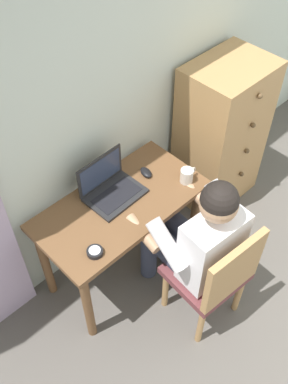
{
  "coord_description": "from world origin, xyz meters",
  "views": [
    {
      "loc": [
        -1.61,
        0.54,
        2.69
      ],
      "look_at": [
        -0.42,
        1.76,
        0.81
      ],
      "focal_mm": 41.08,
      "sensor_mm": 36.0,
      "label": 1
    }
  ],
  "objects_px": {
    "desk_clock": "(95,252)",
    "coffee_mug": "(187,175)",
    "chair": "(215,275)",
    "person_seated": "(196,237)",
    "desk": "(121,216)",
    "laptop": "(110,187)",
    "dresser": "(221,135)",
    "computer_mouse": "(146,172)"
  },
  "relations": [
    {
      "from": "laptop",
      "to": "desk_clock",
      "type": "relative_size",
      "value": 3.88
    },
    {
      "from": "coffee_mug",
      "to": "chair",
      "type": "bearing_deg",
      "value": -118.4
    },
    {
      "from": "person_seated",
      "to": "desk",
      "type": "bearing_deg",
      "value": 109.98
    },
    {
      "from": "desk_clock",
      "to": "person_seated",
      "type": "bearing_deg",
      "value": -29.55
    },
    {
      "from": "desk_clock",
      "to": "dresser",
      "type": "bearing_deg",
      "value": 9.49
    },
    {
      "from": "computer_mouse",
      "to": "coffee_mug",
      "type": "distance_m",
      "value": 0.26
    },
    {
      "from": "laptop",
      "to": "computer_mouse",
      "type": "relative_size",
      "value": 3.49
    },
    {
      "from": "computer_mouse",
      "to": "coffee_mug",
      "type": "bearing_deg",
      "value": -43.72
    },
    {
      "from": "dresser",
      "to": "laptop",
      "type": "height_order",
      "value": "dresser"
    },
    {
      "from": "person_seated",
      "to": "coffee_mug",
      "type": "relative_size",
      "value": 9.83
    },
    {
      "from": "dresser",
      "to": "coffee_mug",
      "type": "distance_m",
      "value": 0.68
    },
    {
      "from": "desk",
      "to": "person_seated",
      "type": "xyz_separation_m",
      "value": [
        0.17,
        -0.46,
        0.07
      ]
    },
    {
      "from": "desk",
      "to": "dresser",
      "type": "height_order",
      "value": "dresser"
    },
    {
      "from": "computer_mouse",
      "to": "desk_clock",
      "type": "bearing_deg",
      "value": -145.56
    },
    {
      "from": "desk",
      "to": "laptop",
      "type": "height_order",
      "value": "laptop"
    },
    {
      "from": "desk",
      "to": "laptop",
      "type": "distance_m",
      "value": 0.2
    },
    {
      "from": "dresser",
      "to": "person_seated",
      "type": "distance_m",
      "value": 1.02
    },
    {
      "from": "desk",
      "to": "computer_mouse",
      "type": "distance_m",
      "value": 0.32
    },
    {
      "from": "desk",
      "to": "dresser",
      "type": "relative_size",
      "value": 0.9
    },
    {
      "from": "person_seated",
      "to": "computer_mouse",
      "type": "distance_m",
      "value": 0.54
    },
    {
      "from": "laptop",
      "to": "coffee_mug",
      "type": "bearing_deg",
      "value": -32.03
    },
    {
      "from": "desk",
      "to": "computer_mouse",
      "type": "relative_size",
      "value": 10.54
    },
    {
      "from": "person_seated",
      "to": "desk_clock",
      "type": "distance_m",
      "value": 0.59
    },
    {
      "from": "desk",
      "to": "desk_clock",
      "type": "relative_size",
      "value": 11.71
    },
    {
      "from": "chair",
      "to": "laptop",
      "type": "distance_m",
      "value": 0.81
    },
    {
      "from": "chair",
      "to": "computer_mouse",
      "type": "xyz_separation_m",
      "value": [
        0.12,
        0.71,
        0.25
      ]
    },
    {
      "from": "coffee_mug",
      "to": "desk_clock",
      "type": "bearing_deg",
      "value": -178.46
    },
    {
      "from": "laptop",
      "to": "chair",
      "type": "bearing_deg",
      "value": -79.25
    },
    {
      "from": "desk",
      "to": "chair",
      "type": "xyz_separation_m",
      "value": [
        0.15,
        -0.64,
        -0.11
      ]
    },
    {
      "from": "person_seated",
      "to": "computer_mouse",
      "type": "height_order",
      "value": "person_seated"
    },
    {
      "from": "laptop",
      "to": "computer_mouse",
      "type": "distance_m",
      "value": 0.27
    },
    {
      "from": "desk",
      "to": "computer_mouse",
      "type": "bearing_deg",
      "value": 13.17
    },
    {
      "from": "desk",
      "to": "computer_mouse",
      "type": "height_order",
      "value": "computer_mouse"
    },
    {
      "from": "chair",
      "to": "person_seated",
      "type": "relative_size",
      "value": 0.73
    },
    {
      "from": "chair",
      "to": "coffee_mug",
      "type": "xyz_separation_m",
      "value": [
        0.26,
        0.49,
        0.28
      ]
    },
    {
      "from": "desk",
      "to": "desk_clock",
      "type": "xyz_separation_m",
      "value": [
        -0.34,
        -0.17,
        0.14
      ]
    },
    {
      "from": "person_seated",
      "to": "coffee_mug",
      "type": "xyz_separation_m",
      "value": [
        0.25,
        0.31,
        0.1
      ]
    },
    {
      "from": "desk",
      "to": "laptop",
      "type": "xyz_separation_m",
      "value": [
        0.01,
        0.1,
        0.17
      ]
    },
    {
      "from": "desk_clock",
      "to": "coffee_mug",
      "type": "xyz_separation_m",
      "value": [
        0.76,
        0.02,
        0.03
      ]
    },
    {
      "from": "chair",
      "to": "coffee_mug",
      "type": "relative_size",
      "value": 7.18
    },
    {
      "from": "desk_clock",
      "to": "desk",
      "type": "bearing_deg",
      "value": 26.96
    },
    {
      "from": "desk_clock",
      "to": "laptop",
      "type": "bearing_deg",
      "value": 37.86
    }
  ]
}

